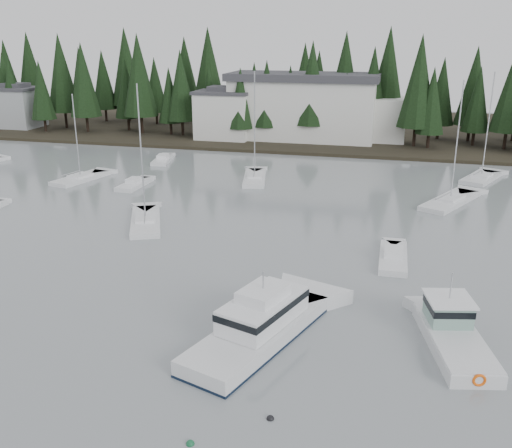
{
  "coord_description": "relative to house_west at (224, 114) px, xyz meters",
  "views": [
    {
      "loc": [
        11.43,
        -14.5,
        17.69
      ],
      "look_at": [
        0.23,
        29.34,
        2.5
      ],
      "focal_mm": 40.0,
      "sensor_mm": 36.0,
      "label": 1
    }
  ],
  "objects": [
    {
      "name": "runabout_4",
      "position": [
        -1.5,
        -32.08,
        -4.52
      ],
      "size": [
        2.36,
        6.24,
        1.42
      ],
      "rotation": [
        0.0,
        0.0,
        1.55
      ],
      "color": "silver",
      "rests_on": "ground"
    },
    {
      "name": "cabin_cruiser_center",
      "position": [
        22.06,
        -63.75,
        -3.9
      ],
      "size": [
        7.21,
        12.26,
        5.03
      ],
      "rotation": [
        0.0,
        0.0,
        1.24
      ],
      "color": "silver",
      "rests_on": "ground"
    },
    {
      "name": "sailboat_4",
      "position": [
        -9.47,
        -31.03,
        -4.6
      ],
      "size": [
        4.57,
        8.47,
        11.27
      ],
      "rotation": [
        0.0,
        0.0,
        1.35
      ],
      "color": "silver",
      "rests_on": "ground"
    },
    {
      "name": "sailboat_6",
      "position": [
        5.9,
        -44.99,
        -4.58
      ],
      "size": [
        6.25,
        9.53,
        13.91
      ],
      "rotation": [
        0.0,
        0.0,
        1.99
      ],
      "color": "silver",
      "rests_on": "ground"
    },
    {
      "name": "lobster_boat_teal",
      "position": [
        33.35,
        -61.46,
        -4.1
      ],
      "size": [
        4.74,
        8.87,
        4.69
      ],
      "rotation": [
        0.0,
        0.0,
        1.79
      ],
      "color": "silver",
      "rests_on": "ground"
    },
    {
      "name": "runabout_3",
      "position": [
        -3.75,
        -18.11,
        -4.52
      ],
      "size": [
        3.4,
        6.9,
        1.42
      ],
      "rotation": [
        0.0,
        0.0,
        1.76
      ],
      "color": "silver",
      "rests_on": "ground"
    },
    {
      "name": "house_west",
      "position": [
        0.0,
        0.0,
        0.0
      ],
      "size": [
        9.54,
        7.42,
        8.75
      ],
      "color": "silver",
      "rests_on": "ground"
    },
    {
      "name": "house_far_west",
      "position": [
        -42.0,
        2.0,
        -0.25
      ],
      "size": [
        8.48,
        7.42,
        8.25
      ],
      "color": "#999EA0",
      "rests_on": "ground"
    },
    {
      "name": "sailboat_8",
      "position": [
        11.86,
        -25.39,
        -4.57
      ],
      "size": [
        4.46,
        9.2,
        13.9
      ],
      "rotation": [
        0.0,
        0.0,
        1.78
      ],
      "color": "silver",
      "rests_on": "ground"
    },
    {
      "name": "runabout_1",
      "position": [
        29.6,
        -48.78,
        -4.52
      ],
      "size": [
        2.31,
        7.0,
        1.42
      ],
      "rotation": [
        0.0,
        0.0,
        1.59
      ],
      "color": "silver",
      "rests_on": "ground"
    },
    {
      "name": "sailboat_2",
      "position": [
        39.76,
        -18.18,
        -4.58
      ],
      "size": [
        6.03,
        8.59,
        13.87
      ],
      "rotation": [
        0.0,
        0.0,
        1.15
      ],
      "color": "silver",
      "rests_on": "ground"
    },
    {
      "name": "far_shore_land",
      "position": [
        18.0,
        18.0,
        -4.65
      ],
      "size": [
        240.0,
        54.0,
        1.0
      ],
      "primitive_type": "cube",
      "color": "black",
      "rests_on": "ground"
    },
    {
      "name": "conifer_treeline",
      "position": [
        18.0,
        7.0,
        -4.65
      ],
      "size": [
        200.0,
        22.0,
        20.0
      ],
      "primitive_type": null,
      "color": "black",
      "rests_on": "ground"
    },
    {
      "name": "harbor_inn",
      "position": [
        15.04,
        3.34,
        1.12
      ],
      "size": [
        29.5,
        11.5,
        10.9
      ],
      "color": "silver",
      "rests_on": "ground"
    },
    {
      "name": "sailboat_1",
      "position": [
        35.25,
        -30.13,
        -4.59
      ],
      "size": [
        7.15,
        10.36,
        13.7
      ],
      "rotation": [
        0.0,
        0.0,
        1.11
      ],
      "color": "silver",
      "rests_on": "ground"
    },
    {
      "name": "mooring_buoy_dark",
      "position": [
        24.39,
        -70.97,
        -4.65
      ],
      "size": [
        0.38,
        0.38,
        0.38
      ],
      "primitive_type": "sphere",
      "color": "black",
      "rests_on": "ground"
    },
    {
      "name": "mooring_buoy_green",
      "position": [
        21.27,
        -73.6,
        -4.65
      ],
      "size": [
        0.4,
        0.4,
        0.4
      ],
      "primitive_type": "sphere",
      "color": "#145933",
      "rests_on": "ground"
    }
  ]
}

